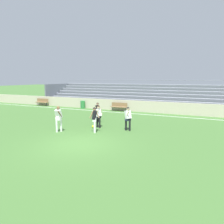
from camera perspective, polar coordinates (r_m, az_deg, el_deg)
ground_plane at (r=11.46m, az=-9.26°, el=-8.77°), size 160.00×160.00×0.00m
field_line_sideline at (r=20.79m, az=6.97°, el=-0.52°), size 44.00×0.12×0.01m
sideline_wall at (r=22.00m, az=8.08°, el=1.54°), size 48.00×0.16×1.18m
bleacher_stand at (r=25.21m, az=10.90°, el=4.37°), size 27.89×5.63×3.28m
bench_far_left at (r=22.41m, az=1.95°, el=1.66°), size 1.80×0.40×0.90m
bench_near_wall_gap at (r=28.30m, az=-18.68°, el=2.78°), size 1.80×0.40×0.90m
trash_bin at (r=24.61m, az=-8.05°, el=2.04°), size 0.54×0.54×0.90m
player_dark_on_ball at (r=13.53m, az=-4.84°, el=-1.54°), size 0.56×0.47×1.67m
player_white_pressing_high at (r=14.84m, az=-3.77°, el=-0.72°), size 0.48×0.55×1.61m
player_white_challenging at (r=14.00m, az=4.40°, el=-1.32°), size 0.51×0.64×1.62m
player_white_wide_left at (r=14.07m, az=-14.49°, el=-1.24°), size 0.44×0.58×1.72m
player_dark_dropping_back at (r=16.58m, az=-3.95°, el=0.34°), size 0.61×0.49×1.61m
soccer_ball at (r=14.92m, az=-5.13°, el=-3.98°), size 0.22×0.22×0.22m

